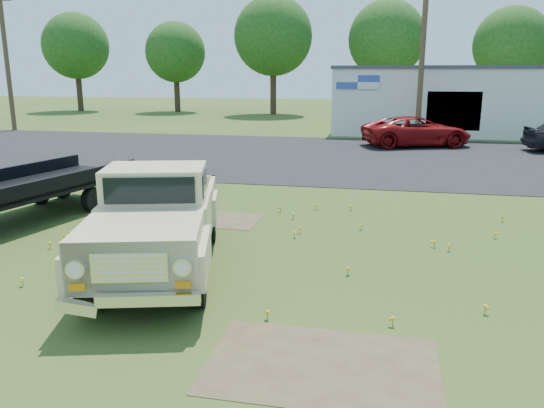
% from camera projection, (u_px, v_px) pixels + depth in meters
% --- Properties ---
extents(ground, '(140.00, 140.00, 0.00)m').
position_uv_depth(ground, '(262.00, 274.00, 10.06)').
color(ground, '#2C4C18').
rests_on(ground, ground).
extents(asphalt_lot, '(90.00, 14.00, 0.02)m').
position_uv_depth(asphalt_lot, '(335.00, 156.00, 24.31)').
color(asphalt_lot, black).
rests_on(asphalt_lot, ground).
extents(dirt_patch_a, '(3.00, 2.00, 0.01)m').
position_uv_depth(dirt_patch_a, '(322.00, 365.00, 6.91)').
color(dirt_patch_a, brown).
rests_on(dirt_patch_a, ground).
extents(dirt_patch_b, '(2.20, 1.60, 0.01)m').
position_uv_depth(dirt_patch_b, '(217.00, 220.00, 13.78)').
color(dirt_patch_b, brown).
rests_on(dirt_patch_b, ground).
extents(commercial_building, '(14.20, 8.20, 4.15)m').
position_uv_depth(commercial_building, '(447.00, 99.00, 34.00)').
color(commercial_building, silver).
rests_on(commercial_building, ground).
extents(utility_pole_west, '(1.60, 0.30, 9.00)m').
position_uv_depth(utility_pole_west, '(7.00, 59.00, 34.25)').
color(utility_pole_west, '#4D3A24').
rests_on(utility_pole_west, ground).
extents(utility_pole_mid, '(1.60, 0.30, 9.00)m').
position_uv_depth(utility_pole_mid, '(422.00, 56.00, 29.05)').
color(utility_pole_mid, '#4D3A24').
rests_on(utility_pole_mid, ground).
extents(treeline_a, '(6.40, 6.40, 9.52)m').
position_uv_depth(treeline_a, '(76.00, 46.00, 52.14)').
color(treeline_a, '#3A291A').
rests_on(treeline_a, ground).
extents(treeline_b, '(5.76, 5.76, 8.57)m').
position_uv_depth(treeline_b, '(175.00, 52.00, 51.25)').
color(treeline_b, '#3A291A').
rests_on(treeline_b, ground).
extents(treeline_c, '(7.04, 7.04, 10.47)m').
position_uv_depth(treeline_c, '(273.00, 36.00, 47.52)').
color(treeline_c, '#3A291A').
rests_on(treeline_c, ground).
extents(treeline_d, '(6.72, 6.72, 10.00)m').
position_uv_depth(treeline_d, '(387.00, 39.00, 46.54)').
color(treeline_d, '#3A291A').
rests_on(treeline_d, ground).
extents(treeline_e, '(6.08, 6.08, 9.04)m').
position_uv_depth(treeline_e, '(511.00, 45.00, 43.27)').
color(treeline_e, '#3A291A').
rests_on(treeline_e, ground).
extents(vintage_pickup_truck, '(3.58, 5.99, 2.04)m').
position_uv_depth(vintage_pickup_truck, '(157.00, 219.00, 10.06)').
color(vintage_pickup_truck, '#C3B682').
rests_on(vintage_pickup_truck, ground).
extents(flatbed_trailer, '(3.77, 7.28, 1.89)m').
position_uv_depth(flatbed_trailer, '(19.00, 184.00, 13.54)').
color(flatbed_trailer, black).
rests_on(flatbed_trailer, ground).
extents(red_pickup, '(6.05, 4.28, 1.53)m').
position_uv_depth(red_pickup, '(416.00, 132.00, 27.41)').
color(red_pickup, maroon).
rests_on(red_pickup, ground).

